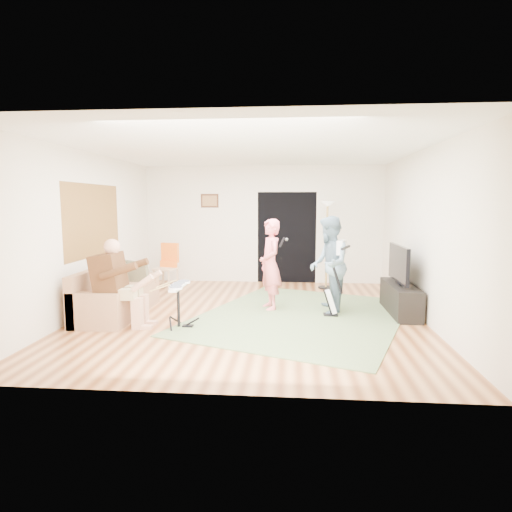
{
  "coord_description": "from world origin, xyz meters",
  "views": [
    {
      "loc": [
        0.68,
        -6.91,
        1.85
      ],
      "look_at": [
        0.06,
        0.3,
        0.95
      ],
      "focal_mm": 30.0,
      "sensor_mm": 36.0,
      "label": 1
    }
  ],
  "objects_px": {
    "guitar_spare": "(331,301)",
    "tv_cabinet": "(400,299)",
    "guitarist": "(329,265)",
    "drum_kit": "(178,308)",
    "sofa": "(113,299)",
    "torchiere_lamp": "(327,229)",
    "dining_chair": "(166,273)",
    "television": "(399,264)",
    "singer": "(270,265)"
  },
  "relations": [
    {
      "from": "guitarist",
      "to": "guitar_spare",
      "type": "height_order",
      "value": "guitarist"
    },
    {
      "from": "guitarist",
      "to": "dining_chair",
      "type": "height_order",
      "value": "guitarist"
    },
    {
      "from": "singer",
      "to": "tv_cabinet",
      "type": "height_order",
      "value": "singer"
    },
    {
      "from": "drum_kit",
      "to": "guitarist",
      "type": "distance_m",
      "value": 2.61
    },
    {
      "from": "sofa",
      "to": "tv_cabinet",
      "type": "distance_m",
      "value": 4.81
    },
    {
      "from": "guitar_spare",
      "to": "guitarist",
      "type": "bearing_deg",
      "value": 96.78
    },
    {
      "from": "guitar_spare",
      "to": "television",
      "type": "xyz_separation_m",
      "value": [
        1.12,
        0.26,
        0.61
      ]
    },
    {
      "from": "guitar_spare",
      "to": "television",
      "type": "height_order",
      "value": "television"
    },
    {
      "from": "singer",
      "to": "tv_cabinet",
      "type": "xyz_separation_m",
      "value": [
        2.2,
        -0.12,
        -0.54
      ]
    },
    {
      "from": "sofa",
      "to": "tv_cabinet",
      "type": "height_order",
      "value": "sofa"
    },
    {
      "from": "drum_kit",
      "to": "guitarist",
      "type": "relative_size",
      "value": 0.42
    },
    {
      "from": "singer",
      "to": "television",
      "type": "xyz_separation_m",
      "value": [
        2.15,
        -0.12,
        0.06
      ]
    },
    {
      "from": "drum_kit",
      "to": "tv_cabinet",
      "type": "bearing_deg",
      "value": 17.71
    },
    {
      "from": "drum_kit",
      "to": "torchiere_lamp",
      "type": "distance_m",
      "value": 4.12
    },
    {
      "from": "torchiere_lamp",
      "to": "tv_cabinet",
      "type": "bearing_deg",
      "value": -62.4
    },
    {
      "from": "drum_kit",
      "to": "tv_cabinet",
      "type": "relative_size",
      "value": 0.49
    },
    {
      "from": "television",
      "to": "sofa",
      "type": "bearing_deg",
      "value": -174.36
    },
    {
      "from": "guitarist",
      "to": "guitar_spare",
      "type": "bearing_deg",
      "value": 6.2
    },
    {
      "from": "television",
      "to": "drum_kit",
      "type": "bearing_deg",
      "value": -162.05
    },
    {
      "from": "torchiere_lamp",
      "to": "tv_cabinet",
      "type": "xyz_separation_m",
      "value": [
        1.08,
        -2.06,
        -1.04
      ]
    },
    {
      "from": "guitar_spare",
      "to": "drum_kit",
      "type": "bearing_deg",
      "value": -159.88
    },
    {
      "from": "sofa",
      "to": "dining_chair",
      "type": "distance_m",
      "value": 2.14
    },
    {
      "from": "tv_cabinet",
      "to": "sofa",
      "type": "bearing_deg",
      "value": -174.42
    },
    {
      "from": "drum_kit",
      "to": "dining_chair",
      "type": "relative_size",
      "value": 0.69
    },
    {
      "from": "sofa",
      "to": "torchiere_lamp",
      "type": "xyz_separation_m",
      "value": [
        3.71,
        2.53,
        1.03
      ]
    },
    {
      "from": "singer",
      "to": "guitarist",
      "type": "xyz_separation_m",
      "value": [
        1.0,
        -0.13,
        0.03
      ]
    },
    {
      "from": "guitarist",
      "to": "tv_cabinet",
      "type": "bearing_deg",
      "value": 89.85
    },
    {
      "from": "guitar_spare",
      "to": "television",
      "type": "bearing_deg",
      "value": 13.26
    },
    {
      "from": "torchiere_lamp",
      "to": "dining_chair",
      "type": "height_order",
      "value": "torchiere_lamp"
    },
    {
      "from": "torchiere_lamp",
      "to": "tv_cabinet",
      "type": "height_order",
      "value": "torchiere_lamp"
    },
    {
      "from": "sofa",
      "to": "guitar_spare",
      "type": "relative_size",
      "value": 2.28
    },
    {
      "from": "tv_cabinet",
      "to": "television",
      "type": "xyz_separation_m",
      "value": [
        -0.05,
        0.0,
        0.6
      ]
    },
    {
      "from": "singer",
      "to": "torchiere_lamp",
      "type": "bearing_deg",
      "value": 130.06
    },
    {
      "from": "television",
      "to": "singer",
      "type": "bearing_deg",
      "value": 176.81
    },
    {
      "from": "torchiere_lamp",
      "to": "dining_chair",
      "type": "xyz_separation_m",
      "value": [
        -3.44,
        -0.41,
        -0.94
      ]
    },
    {
      "from": "drum_kit",
      "to": "singer",
      "type": "xyz_separation_m",
      "value": [
        1.3,
        1.24,
        0.49
      ]
    },
    {
      "from": "singer",
      "to": "dining_chair",
      "type": "distance_m",
      "value": 2.81
    },
    {
      "from": "singer",
      "to": "guitar_spare",
      "type": "distance_m",
      "value": 1.23
    },
    {
      "from": "dining_chair",
      "to": "television",
      "type": "height_order",
      "value": "television"
    },
    {
      "from": "torchiere_lamp",
      "to": "television",
      "type": "height_order",
      "value": "torchiere_lamp"
    },
    {
      "from": "drum_kit",
      "to": "sofa",
      "type": "bearing_deg",
      "value": 153.2
    },
    {
      "from": "drum_kit",
      "to": "singer",
      "type": "bearing_deg",
      "value": 43.52
    },
    {
      "from": "drum_kit",
      "to": "guitar_spare",
      "type": "bearing_deg",
      "value": 20.12
    },
    {
      "from": "television",
      "to": "dining_chair",
      "type": "bearing_deg",
      "value": 159.65
    },
    {
      "from": "drum_kit",
      "to": "torchiere_lamp",
      "type": "relative_size",
      "value": 0.36
    },
    {
      "from": "drum_kit",
      "to": "guitarist",
      "type": "height_order",
      "value": "guitarist"
    },
    {
      "from": "guitar_spare",
      "to": "dining_chair",
      "type": "xyz_separation_m",
      "value": [
        -3.35,
        1.92,
        0.11
      ]
    },
    {
      "from": "drum_kit",
      "to": "guitar_spare",
      "type": "height_order",
      "value": "guitar_spare"
    },
    {
      "from": "guitar_spare",
      "to": "tv_cabinet",
      "type": "relative_size",
      "value": 0.61
    },
    {
      "from": "drum_kit",
      "to": "television",
      "type": "height_order",
      "value": "television"
    }
  ]
}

